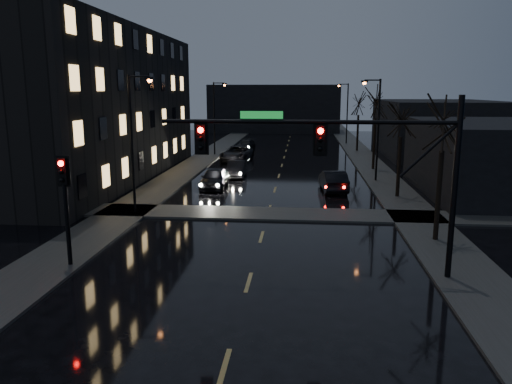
% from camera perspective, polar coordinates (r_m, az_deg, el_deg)
% --- Properties ---
extents(sidewalk_left, '(3.00, 140.00, 0.12)m').
position_cam_1_polar(sidewalk_left, '(46.50, -7.72, 2.70)').
color(sidewalk_left, '#2D2D2B').
rests_on(sidewalk_left, ground).
extents(sidewalk_right, '(3.00, 140.00, 0.12)m').
position_cam_1_polar(sidewalk_right, '(45.78, 13.51, 2.34)').
color(sidewalk_right, '#2D2D2B').
rests_on(sidewalk_right, ground).
extents(sidewalk_cross, '(40.00, 3.00, 0.12)m').
position_cam_1_polar(sidewalk_cross, '(29.19, 1.36, -2.50)').
color(sidewalk_cross, '#2D2D2B').
rests_on(sidewalk_cross, ground).
extents(apartment_block, '(12.00, 30.00, 12.00)m').
position_cam_1_polar(apartment_block, '(43.83, -19.83, 9.40)').
color(apartment_block, black).
rests_on(apartment_block, ground).
extents(commercial_right_near, '(10.00, 14.00, 5.00)m').
position_cam_1_polar(commercial_right_near, '(38.52, 25.94, 3.47)').
color(commercial_right_near, black).
rests_on(commercial_right_near, ground).
extents(commercial_right_far, '(12.00, 18.00, 6.00)m').
position_cam_1_polar(commercial_right_far, '(59.83, 20.04, 6.91)').
color(commercial_right_far, black).
rests_on(commercial_right_far, ground).
extents(far_block, '(22.00, 10.00, 8.00)m').
position_cam_1_polar(far_block, '(87.94, 2.13, 9.53)').
color(far_block, black).
rests_on(far_block, ground).
extents(signal_mast, '(11.11, 0.41, 7.00)m').
position_cam_1_polar(signal_mast, '(18.98, 11.09, 4.42)').
color(signal_mast, black).
rests_on(signal_mast, ground).
extents(signal_pole_left, '(0.35, 0.41, 4.53)m').
position_cam_1_polar(signal_pole_left, '(21.39, -20.98, -0.39)').
color(signal_pole_left, black).
rests_on(signal_pole_left, ground).
extents(tree_near, '(3.52, 3.52, 8.08)m').
position_cam_1_polar(tree_near, '(24.63, 20.78, 8.64)').
color(tree_near, black).
rests_on(tree_near, ground).
extents(tree_mid_a, '(3.30, 3.30, 7.58)m').
position_cam_1_polar(tree_mid_a, '(34.39, 16.35, 8.90)').
color(tree_mid_a, black).
rests_on(tree_mid_a, ground).
extents(tree_mid_b, '(3.74, 3.74, 8.59)m').
position_cam_1_polar(tree_mid_b, '(46.21, 13.60, 10.59)').
color(tree_mid_b, black).
rests_on(tree_mid_b, ground).
extents(tree_far, '(3.43, 3.43, 7.88)m').
position_cam_1_polar(tree_far, '(60.11, 11.69, 10.31)').
color(tree_far, black).
rests_on(tree_far, ground).
extents(streetlight_l_near, '(1.53, 0.28, 8.00)m').
position_cam_1_polar(streetlight_l_near, '(29.43, -13.66, 6.61)').
color(streetlight_l_near, black).
rests_on(streetlight_l_near, ground).
extents(streetlight_l_far, '(1.53, 0.28, 8.00)m').
position_cam_1_polar(streetlight_l_far, '(55.62, -4.59, 9.09)').
color(streetlight_l_far, black).
rests_on(streetlight_l_far, ground).
extents(streetlight_r_mid, '(1.53, 0.28, 8.00)m').
position_cam_1_polar(streetlight_r_mid, '(40.22, 13.51, 7.87)').
color(streetlight_r_mid, black).
rests_on(streetlight_r_mid, ground).
extents(streetlight_r_far, '(1.53, 0.28, 8.00)m').
position_cam_1_polar(streetlight_r_far, '(68.03, 10.22, 9.40)').
color(streetlight_r_far, black).
rests_on(streetlight_r_far, ground).
extents(oncoming_car_a, '(1.84, 4.48, 1.52)m').
position_cam_1_polar(oncoming_car_a, '(37.02, -4.76, 1.59)').
color(oncoming_car_a, black).
rests_on(oncoming_car_a, ground).
extents(oncoming_car_b, '(1.52, 4.11, 1.34)m').
position_cam_1_polar(oncoming_car_b, '(41.77, -2.25, 2.64)').
color(oncoming_car_b, black).
rests_on(oncoming_car_b, ground).
extents(oncoming_car_c, '(3.22, 5.85, 1.55)m').
position_cam_1_polar(oncoming_car_c, '(51.09, -2.22, 4.40)').
color(oncoming_car_c, black).
rests_on(oncoming_car_c, ground).
extents(oncoming_car_d, '(2.34, 4.64, 1.29)m').
position_cam_1_polar(oncoming_car_d, '(60.28, -1.22, 5.38)').
color(oncoming_car_d, black).
rests_on(oncoming_car_d, ground).
extents(lead_car, '(2.02, 4.72, 1.51)m').
position_cam_1_polar(lead_car, '(36.33, 8.81, 1.29)').
color(lead_car, black).
rests_on(lead_car, ground).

